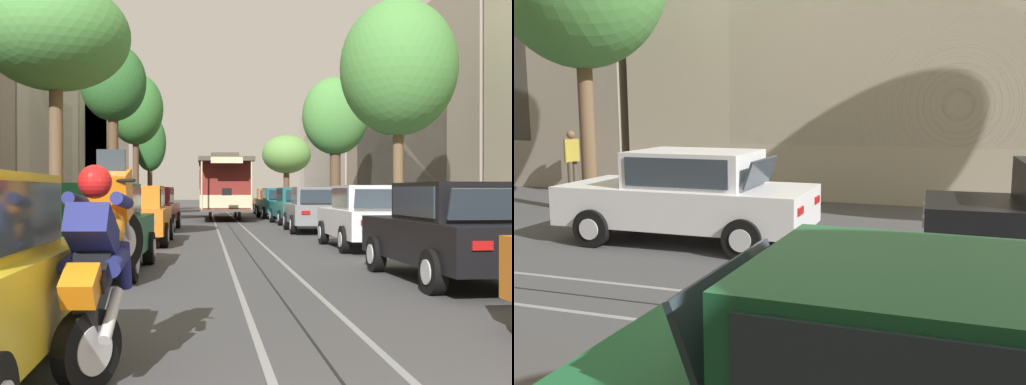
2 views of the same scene
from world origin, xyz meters
TOP-DOWN VIEW (x-y plane):
  - parked_car_white_mid_right at (3.07, 14.24)m, footprint 2.02×4.37m
  - pedestrian_on_left_pavement at (7.29, 19.79)m, footprint 0.55×0.40m

SIDE VIEW (x-z plane):
  - parked_car_white_mid_right at x=3.07m, z-range 0.01..1.59m
  - pedestrian_on_left_pavement at x=7.29m, z-range 0.11..1.78m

